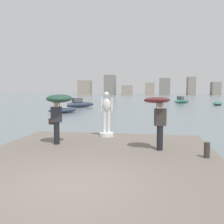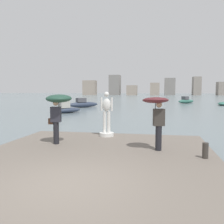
{
  "view_description": "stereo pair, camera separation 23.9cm",
  "coord_description": "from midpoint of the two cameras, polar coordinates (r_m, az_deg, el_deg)",
  "views": [
    {
      "loc": [
        1.75,
        -5.17,
        2.51
      ],
      "look_at": [
        0.0,
        5.63,
        1.55
      ],
      "focal_mm": 39.0,
      "sensor_mm": 36.0,
      "label": 1
    },
    {
      "loc": [
        1.98,
        -5.13,
        2.51
      ],
      "look_at": [
        0.0,
        5.63,
        1.55
      ],
      "focal_mm": 39.0,
      "sensor_mm": 36.0,
      "label": 2
    }
  ],
  "objects": [
    {
      "name": "distant_skyline",
      "position": [
        142.4,
        6.63,
        5.8
      ],
      "size": [
        80.26,
        11.75,
        11.61
      ],
      "color": "gray",
      "rests_on": "ground"
    },
    {
      "name": "onlooker_right",
      "position": [
        8.68,
        9.97,
        0.62
      ],
      "size": [
        1.12,
        1.13,
        1.91
      ],
      "color": "black",
      "rests_on": "pier"
    },
    {
      "name": "onlooker_left",
      "position": [
        9.78,
        -13.11,
        1.77
      ],
      "size": [
        1.1,
        1.11,
        1.98
      ],
      "color": "black",
      "rests_on": "pier"
    },
    {
      "name": "mooring_bollard",
      "position": [
        8.27,
        20.58,
        -8.34
      ],
      "size": [
        0.19,
        0.19,
        0.49
      ],
      "primitive_type": "cylinder",
      "color": "#38332D",
      "rests_on": "pier"
    },
    {
      "name": "ground_plane",
      "position": [
        45.26,
        6.81,
        1.8
      ],
      "size": [
        400.0,
        400.0,
        0.0
      ],
      "primitive_type": "plane",
      "color": "slate"
    },
    {
      "name": "boat_far",
      "position": [
        36.98,
        -7.88,
        1.87
      ],
      "size": [
        4.36,
        4.25,
        1.43
      ],
      "color": "#2D384C",
      "rests_on": "ground"
    },
    {
      "name": "boat_near",
      "position": [
        46.67,
        23.38,
        1.86
      ],
      "size": [
        2.71,
        4.29,
        0.56
      ],
      "color": "#336B5B",
      "rests_on": "ground"
    },
    {
      "name": "boat_mid",
      "position": [
        50.98,
        15.84,
        2.55
      ],
      "size": [
        4.01,
        3.97,
        1.39
      ],
      "color": "#336B5B",
      "rests_on": "ground"
    },
    {
      "name": "boat_rightward",
      "position": [
        27.95,
        -11.82,
        0.75
      ],
      "size": [
        3.32,
        3.4,
        1.45
      ],
      "color": "#2D384C",
      "rests_on": "ground"
    },
    {
      "name": "statue_white_figure",
      "position": [
        11.27,
        -1.91,
        -1.54
      ],
      "size": [
        0.67,
        0.67,
        2.06
      ],
      "color": "white",
      "rests_on": "pier"
    },
    {
      "name": "pier",
      "position": [
        7.58,
        -5.65,
        -12.76
      ],
      "size": [
        7.96,
        9.64,
        0.4
      ],
      "primitive_type": "cube",
      "color": "#70665B",
      "rests_on": "ground"
    }
  ]
}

